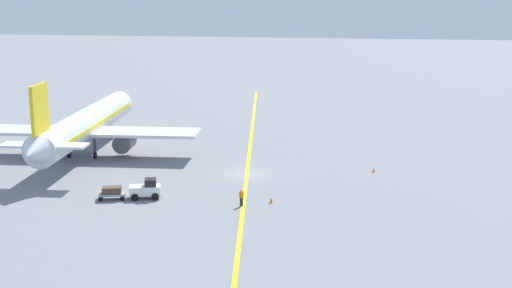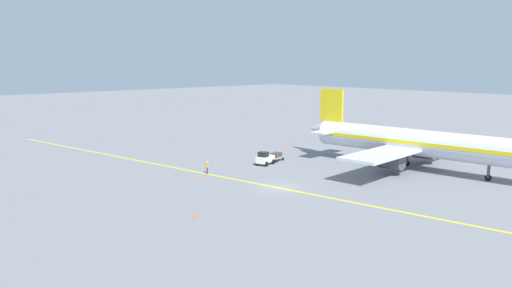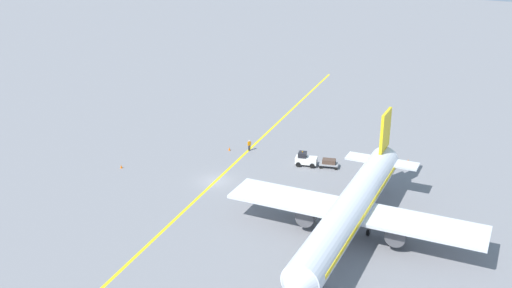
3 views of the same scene
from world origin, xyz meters
name	(u,v)px [view 2 (image 2 of 3)]	position (x,y,z in m)	size (l,w,h in m)	color
ground_plane	(278,188)	(0.00, 0.00, 0.00)	(400.00, 400.00, 0.00)	slate
apron_yellow_centreline	(278,188)	(0.00, 0.00, 0.00)	(0.40, 120.00, 0.01)	yellow
airplane_at_gate	(413,143)	(-20.89, 5.48, 3.71)	(28.29, 35.54, 10.60)	silver
baggage_tug_white	(265,159)	(-8.20, -10.63, 0.90)	(3.29, 2.40, 2.11)	white
baggage_cart_trailing	(276,156)	(-11.37, -11.52, 0.76)	(2.88, 2.05, 1.24)	gray
ground_crew_worker	(207,167)	(1.45, -11.67, 0.91)	(0.39, 0.49, 1.68)	#23232D
traffic_cone_near_nose	(197,176)	(4.10, -10.29, 0.28)	(0.32, 0.32, 0.55)	orange
traffic_cone_mid_apron	(285,146)	(-20.59, -18.54, 0.28)	(0.32, 0.32, 0.55)	orange
traffic_cone_by_wingtip	(196,215)	(13.84, 2.66, 0.28)	(0.32, 0.32, 0.55)	orange
traffic_cone_far_edge	(399,160)	(-24.25, 1.38, 0.28)	(0.32, 0.32, 0.55)	orange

